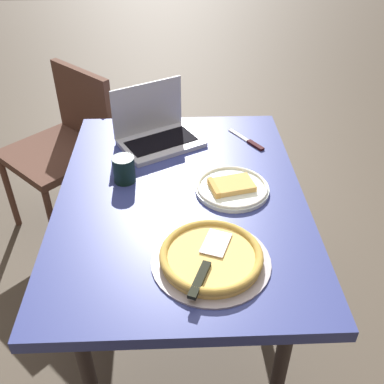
{
  "coord_description": "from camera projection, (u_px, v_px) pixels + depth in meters",
  "views": [
    {
      "loc": [
        -1.25,
        0.01,
        1.67
      ],
      "look_at": [
        -0.06,
        -0.04,
        0.79
      ],
      "focal_mm": 41.66,
      "sensor_mm": 36.0,
      "label": 1
    }
  ],
  "objects": [
    {
      "name": "ground_plane",
      "position": [
        183.0,
        326.0,
        1.99
      ],
      "size": [
        12.0,
        12.0,
        0.0
      ],
      "primitive_type": "plane",
      "color": "#4F4539"
    },
    {
      "name": "dining_table",
      "position": [
        181.0,
        212.0,
        1.6
      ],
      "size": [
        1.17,
        0.86,
        0.74
      ],
      "color": "navy",
      "rests_on": "ground_plane"
    },
    {
      "name": "laptop",
      "position": [
        157.0,
        131.0,
        1.82
      ],
      "size": [
        0.34,
        0.38,
        0.23
      ],
      "color": "#ABAEBA",
      "rests_on": "dining_table"
    },
    {
      "name": "pizza_plate",
      "position": [
        232.0,
        187.0,
        1.56
      ],
      "size": [
        0.26,
        0.26,
        0.04
      ],
      "color": "white",
      "rests_on": "dining_table"
    },
    {
      "name": "pizza_tray",
      "position": [
        211.0,
        257.0,
        1.28
      ],
      "size": [
        0.35,
        0.35,
        0.04
      ],
      "color": "#A19AA3",
      "rests_on": "dining_table"
    },
    {
      "name": "table_knife",
      "position": [
        249.0,
        141.0,
        1.84
      ],
      "size": [
        0.19,
        0.13,
        0.01
      ],
      "color": "silver",
      "rests_on": "dining_table"
    },
    {
      "name": "drink_cup",
      "position": [
        124.0,
        169.0,
        1.59
      ],
      "size": [
        0.08,
        0.08,
        0.1
      ],
      "color": "black",
      "rests_on": "dining_table"
    },
    {
      "name": "chair_near",
      "position": [
        67.0,
        141.0,
        2.31
      ],
      "size": [
        0.64,
        0.64,
        0.85
      ],
      "color": "#53352A",
      "rests_on": "ground_plane"
    }
  ]
}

